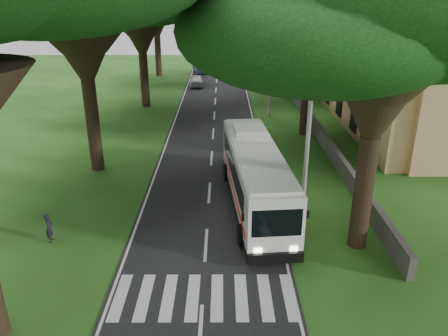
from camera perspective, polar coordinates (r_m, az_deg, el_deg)
The scene contains 14 objects.
ground at distance 20.42m, azimuth -2.57°, elevation -13.00°, with size 140.00×140.00×0.00m, color #274D16.
road at distance 43.29m, azimuth -1.29°, elevation 6.51°, with size 8.00×120.00×0.04m, color black.
crosswalk at distance 18.82m, azimuth -2.82°, elevation -16.52°, with size 8.00×3.00×0.01m, color silver.
property_wall at distance 42.94m, azimuth 10.86°, elevation 6.80°, with size 0.35×50.00×1.20m, color #383533.
church at distance 42.38m, azimuth 23.98°, elevation 11.09°, with size 14.00×24.00×11.60m.
pole_near at distance 24.34m, azimuth 10.89°, elevation 3.67°, with size 1.60×0.24×8.00m.
pole_mid at distance 43.57m, azimuth 6.10°, elevation 12.12°, with size 1.60×0.24×8.00m.
pole_far at distance 63.28m, azimuth 4.19°, elevation 15.34°, with size 1.60×0.24×8.00m.
tree_r_mida at distance 37.35m, azimuth 11.61°, elevation 20.40°, with size 15.04×15.04×14.10m.
coach_bus at distance 25.01m, azimuth 4.09°, elevation -0.91°, with size 3.68×12.51×3.64m.
distant_car_a at distance 58.27m, azimuth -3.60°, elevation 11.37°, with size 1.76×4.37×1.49m, color silver.
distant_car_b at distance 67.92m, azimuth -3.19°, elevation 12.92°, with size 1.52×4.36×1.43m, color navy.
distant_car_c at distance 73.73m, azimuth 0.93°, elevation 13.64°, with size 1.84×4.53×1.31m, color maroon.
pedestrian at distance 23.65m, azimuth -21.85°, elevation -7.26°, with size 0.56×0.37×1.53m, color black.
Camera 1 is at (0.84, -16.65, 11.79)m, focal length 35.00 mm.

